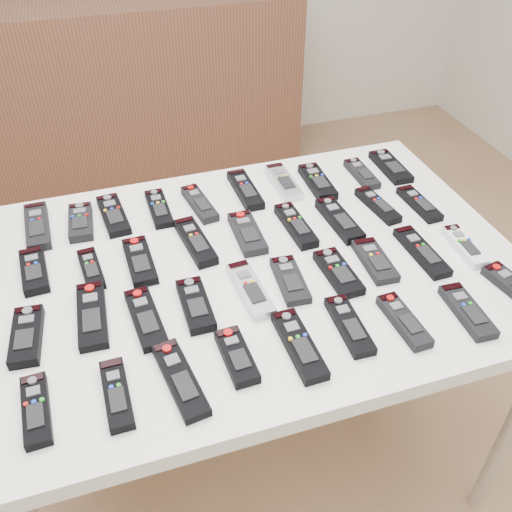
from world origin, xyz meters
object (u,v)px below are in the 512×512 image
object	(u,v)px
remote_9	(391,167)
remote_2	(113,215)
remote_3	(159,208)
remote_13	(195,242)
sideboard	(126,94)
remote_0	(37,226)
remote_14	(247,233)
remote_26	(375,261)
remote_15	(296,225)
remote_30	(117,394)
remote_16	(339,220)
remote_22	(196,305)
remote_10	(34,271)
remote_32	(237,356)
remote_6	(283,182)
remote_23	(250,289)
remote_12	(140,261)
remote_33	(299,345)
remote_1	(81,222)
remote_21	(146,318)
remote_8	(362,174)
remote_7	(317,182)
remote_24	(290,280)
remote_11	(91,269)
remote_20	(92,315)
remote_34	(349,325)
remote_29	(36,410)
remote_28	(465,246)
remote_25	(338,273)
remote_17	(378,205)
remote_36	(467,311)
table	(256,281)
remote_27	(422,252)
remote_19	(27,336)
remote_4	(200,204)

from	to	relation	value
remote_9	remote_2	bearing A→B (deg)	-179.18
remote_3	remote_13	world-z (taller)	remote_13
sideboard	remote_0	xyz separation A→B (m)	(-0.40, -1.58, 0.35)
remote_14	remote_26	world-z (taller)	remote_14
remote_15	remote_30	bearing A→B (deg)	-144.77
sideboard	remote_16	size ratio (longest dim) A/B	9.64
remote_22	remote_10	bearing A→B (deg)	146.21
remote_9	remote_26	world-z (taller)	same
remote_22	remote_32	bearing A→B (deg)	-74.73
remote_30	remote_32	size ratio (longest dim) A/B	1.12
remote_30	remote_6	bearing A→B (deg)	46.86
remote_23	remote_32	world-z (taller)	remote_32
remote_12	remote_33	size ratio (longest dim) A/B	0.91
remote_0	remote_26	xyz separation A→B (m)	(0.75, -0.39, -0.00)
remote_1	remote_30	size ratio (longest dim) A/B	0.93
remote_1	remote_21	size ratio (longest dim) A/B	0.83
remote_15	remote_6	bearing A→B (deg)	76.09
remote_8	remote_12	world-z (taller)	same
remote_7	remote_23	xyz separation A→B (m)	(-0.32, -0.37, -0.00)
remote_10	remote_24	bearing A→B (deg)	-24.50
remote_11	remote_20	distance (m)	0.15
remote_21	remote_30	xyz separation A→B (m)	(-0.08, -0.18, 0.00)
remote_26	remote_34	bearing A→B (deg)	-127.62
remote_2	remote_26	bearing A→B (deg)	-38.80
remote_8	remote_29	bearing A→B (deg)	-148.90
remote_7	remote_34	world-z (taller)	remote_7
remote_29	remote_34	xyz separation A→B (m)	(0.62, 0.02, -0.00)
remote_28	sideboard	bearing A→B (deg)	110.50
remote_2	remote_13	size ratio (longest dim) A/B	0.96
remote_20	remote_24	xyz separation A→B (m)	(0.44, -0.02, -0.00)
remote_1	remote_0	bearing A→B (deg)	175.79
remote_25	remote_14	bearing A→B (deg)	124.40
remote_16	remote_17	size ratio (longest dim) A/B	1.12
remote_36	table	bearing A→B (deg)	143.63
remote_14	remote_16	xyz separation A→B (m)	(0.24, -0.02, 0.00)
remote_6	remote_24	size ratio (longest dim) A/B	1.15
remote_17	remote_26	xyz separation A→B (m)	(-0.11, -0.21, -0.00)
remote_17	remote_23	distance (m)	0.47
remote_21	remote_30	size ratio (longest dim) A/B	1.13
remote_7	remote_17	world-z (taller)	remote_7
remote_27	remote_7	bearing A→B (deg)	106.36
remote_15	remote_33	world-z (taller)	remote_15
remote_0	remote_28	distance (m)	1.07
table	remote_36	world-z (taller)	remote_36
remote_6	remote_22	xyz separation A→B (m)	(-0.35, -0.41, 0.00)
remote_16	remote_19	xyz separation A→B (m)	(-0.77, -0.17, 0.00)
remote_15	remote_29	world-z (taller)	remote_15
remote_0	remote_13	bearing A→B (deg)	-28.35
remote_4	remote_6	size ratio (longest dim) A/B	0.96
table	remote_7	size ratio (longest dim) A/B	7.23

